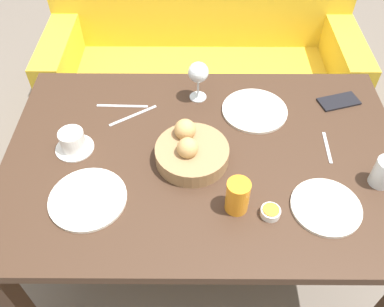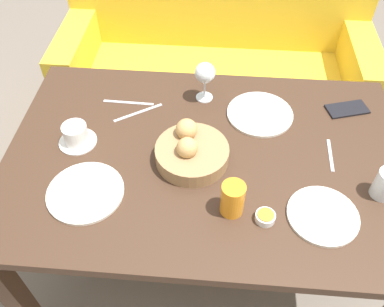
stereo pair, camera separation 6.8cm
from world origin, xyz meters
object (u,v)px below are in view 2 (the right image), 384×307
Objects in this scene: fork_silver at (128,103)px; plate_near_right at (323,215)px; couch at (215,74)px; coffee_cup at (76,135)px; jam_bowl_honey at (265,217)px; wine_glass at (205,74)px; bread_basket at (191,151)px; knife_silver at (138,113)px; spoon_coffee at (330,155)px; plate_near_left at (85,192)px; juice_glass at (233,199)px; cell_phone at (347,109)px; plate_far_center at (260,114)px.

plate_near_right is at bearing -34.36° from fork_silver.
plate_near_right is (0.35, -1.19, 0.40)m from couch.
jam_bowl_honey is at bearing -22.64° from coffee_cup.
wine_glass is 0.81× the size of fork_silver.
knife_silver is at bearing 135.88° from bread_basket.
plate_near_right is 3.57× the size of jam_bowl_honey.
jam_bowl_honey reaches higher than spoon_coffee.
plate_near_right is at bearing -2.07° from plate_near_left.
jam_bowl_honey is 0.35m from spoon_coffee.
fork_silver and spoon_coffee have the same top height.
coffee_cup is (-0.42, -0.27, -0.08)m from wine_glass.
couch is 14.18× the size of juice_glass.
plate_near_left is 1.13× the size of plate_near_right.
cell_phone is (0.15, 0.48, -0.00)m from plate_near_right.
bread_basket is at bearing -92.90° from couch.
couch is 12.36× the size of coffee_cup.
fork_silver is at bearing 58.14° from coffee_cup.
wine_glass reaches higher than juice_glass.
bread_basket is at bearing -6.22° from coffee_cup.
cell_phone is (0.56, 0.29, -0.03)m from bread_basket.
plate_far_center is at bearing 3.36° from knife_silver.
juice_glass is 0.78× the size of spoon_coffee.
bread_basket is 0.33m from plate_far_center.
wine_glass is 0.58m from jam_bowl_honey.
plate_far_center is at bearing 90.16° from jam_bowl_honey.
plate_near_right is (0.40, -0.19, -0.03)m from bread_basket.
cell_phone is (0.32, 0.50, -0.01)m from jam_bowl_honey.
knife_silver is at bearing 136.42° from jam_bowl_honey.
cell_phone is at bearing 68.15° from spoon_coffee.
spoon_coffee is at bearing 15.88° from plate_near_left.
fork_silver is at bearing 135.00° from bread_basket.
plate_near_left is 0.43m from fork_silver.
bread_basket is at bearing 136.93° from jam_bowl_honey.
spoon_coffee is (0.23, -0.18, -0.00)m from plate_far_center.
couch is at bearing 94.12° from juice_glass.
wine_glass is 0.50m from coffee_cup.
plate_near_right reaches higher than spoon_coffee.
spoon_coffee is at bearing 0.60° from coffee_cup.
wine_glass is 0.52m from spoon_coffee.
coffee_cup is 2.19× the size of jam_bowl_honey.
plate_near_right is 0.25m from spoon_coffee.
jam_bowl_honey is at bearing -43.58° from knife_silver.
plate_near_left is 0.23m from coffee_cup.
plate_far_center is 0.44m from juice_glass.
coffee_cup is at bearing 173.78° from bread_basket.
juice_glass is 0.64m from cell_phone.
coffee_cup is at bearing -147.29° from wine_glass.
juice_glass is 0.60m from fork_silver.
cell_phone is (0.53, -0.03, -0.11)m from wine_glass.
wine_glass is 1.21× the size of coffee_cup.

